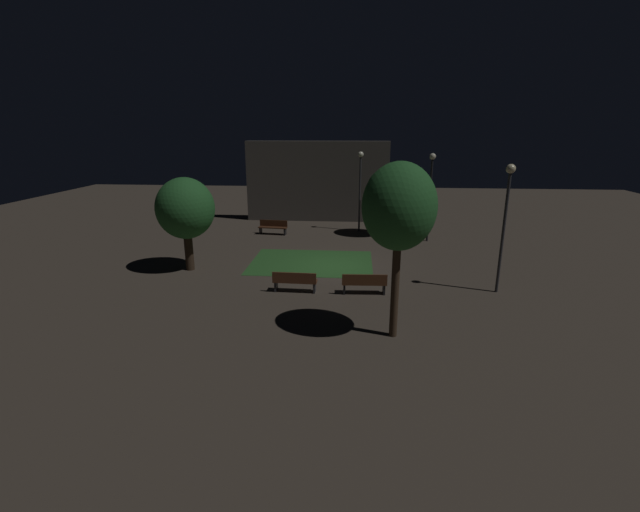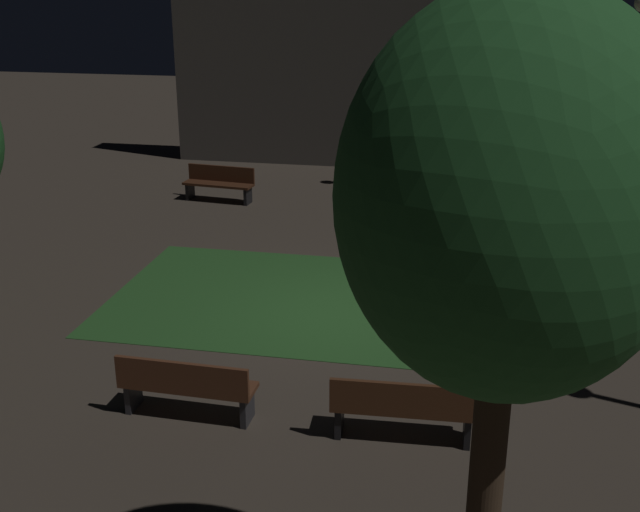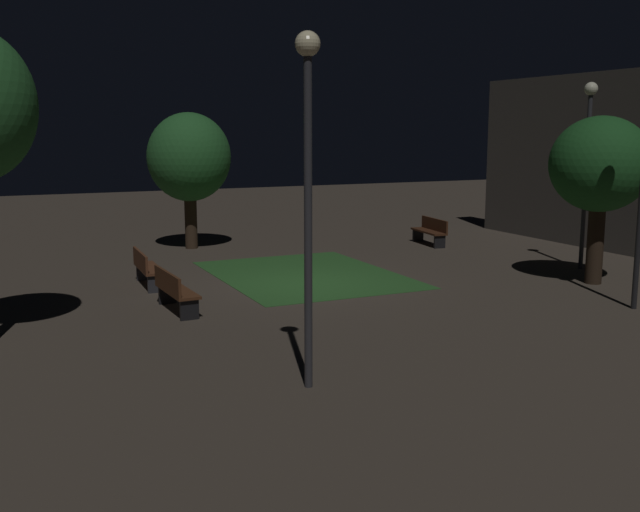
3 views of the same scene
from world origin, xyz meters
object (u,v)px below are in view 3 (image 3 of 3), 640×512
(bench_front_right, at_px, (174,290))
(bench_near_trees, at_px, (431,230))
(lamp_post_path_center, at_px, (588,145))
(lamp_post_near_wall, at_px, (308,155))
(bench_back_row, at_px, (146,267))
(tree_back_left, at_px, (600,166))
(tree_right_canopy, at_px, (189,158))

(bench_front_right, xyz_separation_m, bench_near_trees, (-5.60, 10.04, 0.00))
(bench_near_trees, xyz_separation_m, lamp_post_path_center, (5.42, 1.40, 2.91))
(bench_near_trees, bearing_deg, lamp_post_near_wall, -40.27)
(bench_back_row, height_order, lamp_post_near_wall, lamp_post_near_wall)
(bench_front_right, height_order, lamp_post_path_center, lamp_post_path_center)
(bench_near_trees, xyz_separation_m, tree_back_left, (7.07, 0.22, 2.45))
(lamp_post_near_wall, bearing_deg, bench_front_right, -172.54)
(bench_back_row, xyz_separation_m, bench_front_right, (2.82, 0.00, 0.00))
(bench_back_row, xyz_separation_m, lamp_post_path_center, (2.65, 11.44, 2.91))
(tree_back_left, bearing_deg, bench_near_trees, -178.23)
(bench_near_trees, relative_size, lamp_post_near_wall, 0.36)
(bench_front_right, distance_m, tree_right_canopy, 8.92)
(bench_front_right, relative_size, tree_right_canopy, 0.42)
(bench_near_trees, bearing_deg, lamp_post_path_center, 14.44)
(bench_back_row, relative_size, lamp_post_near_wall, 0.35)
(bench_back_row, bearing_deg, lamp_post_near_wall, 4.92)
(bench_front_right, bearing_deg, bench_near_trees, 119.13)
(tree_back_left, height_order, lamp_post_near_wall, lamp_post_near_wall)
(lamp_post_path_center, bearing_deg, bench_near_trees, -165.56)
(tree_right_canopy, bearing_deg, lamp_post_path_center, 47.95)
(bench_back_row, distance_m, bench_near_trees, 10.42)
(tree_right_canopy, xyz_separation_m, tree_back_left, (9.66, 7.70, 0.02))
(tree_right_canopy, bearing_deg, bench_back_row, -25.50)
(tree_back_left, distance_m, lamp_post_near_wall, 10.35)
(bench_front_right, xyz_separation_m, tree_right_canopy, (-8.19, 2.56, 2.43))
(bench_back_row, bearing_deg, bench_near_trees, 105.43)
(tree_back_left, bearing_deg, bench_front_right, -98.17)
(bench_front_right, bearing_deg, tree_back_left, 81.83)
(bench_near_trees, height_order, lamp_post_path_center, lamp_post_path_center)
(bench_front_right, height_order, bench_near_trees, same)
(bench_front_right, distance_m, lamp_post_path_center, 11.80)
(tree_back_left, distance_m, lamp_post_path_center, 2.08)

